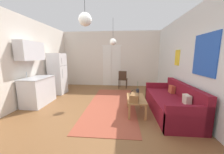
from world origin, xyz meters
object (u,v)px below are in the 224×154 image
Objects in this scene: coffee_table at (136,100)px; refrigerator at (58,74)px; bamboo_vase at (137,93)px; couch at (172,103)px; pendant_lamp_near at (85,19)px; accent_chair at (123,79)px; pendant_lamp_far at (113,42)px; handbag at (134,98)px.

refrigerator reaches higher than coffee_table.
refrigerator is at bearing 153.34° from bamboo_vase.
couch is 3.08m from pendant_lamp_near.
couch is at bearing 125.53° from accent_chair.
pendant_lamp_far is (2.38, -0.60, 1.22)m from refrigerator.
pendant_lamp_near is (-0.78, -3.44, 1.83)m from accent_chair.
couch is at bearing -20.86° from refrigerator.
coffee_table is 3.55m from refrigerator.
bamboo_vase is at bearing -51.83° from pendant_lamp_far.
accent_chair is at bearing 97.86° from coffee_table.
couch is at bearing 4.62° from coffee_table.
coffee_table is at bearing 75.49° from handbag.
accent_chair is 2.31m from pendant_lamp_far.
couch is at bearing 18.55° from handbag.
coffee_table is 2.11m from pendant_lamp_far.
refrigerator is 2.95m from accent_chair.
pendant_lamp_far is at bearing 124.81° from coffee_table.
pendant_lamp_far is at bearing 116.28° from handbag.
refrigerator is at bearing 28.78° from accent_chair.
handbag is 0.39× the size of pendant_lamp_far.
bamboo_vase is 3.54m from refrigerator.
handbag is 2.99m from accent_chair.
handbag is 0.21× the size of refrigerator.
refrigerator is at bearing 147.58° from handbag.
bamboo_vase is (0.04, 0.07, 0.18)m from coffee_table.
handbag is (-1.08, -0.36, 0.26)m from couch.
bamboo_vase is 0.36m from handbag.
bamboo_vase is 2.66m from accent_chair.
handbag is 2.14m from pendant_lamp_near.
coffee_table is 0.33m from handbag.
refrigerator reaches higher than handbag.
pendant_lamp_far is at bearing 76.49° from pendant_lamp_near.
coffee_table is 2.38m from pendant_lamp_near.
coffee_table is at bearing -123.57° from bamboo_vase.
pendant_lamp_far is (-0.77, 0.98, 1.50)m from bamboo_vase.
accent_chair is (-0.30, 2.98, -0.04)m from handbag.
coffee_table is at bearing 105.65° from accent_chair.
couch is 2.66m from pendant_lamp_far.
accent_chair is at bearing 77.91° from pendant_lamp_far.
handbag is 2.12m from pendant_lamp_far.
refrigerator reaches higher than couch.
handbag is at bearing -161.45° from couch.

